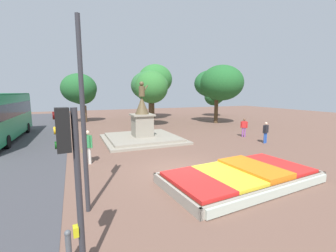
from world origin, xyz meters
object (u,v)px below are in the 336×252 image
at_px(statue_monument, 142,131).
at_px(pedestrian_crossing_plaza, 266,131).
at_px(traffic_light_near_crossing, 71,165).
at_px(kerb_bollard_mid_a, 69,247).
at_px(flower_planter, 242,176).
at_px(pedestrian_with_handbag, 88,145).
at_px(banner_pole, 83,112).
at_px(pedestrian_near_planter, 244,126).

bearing_deg(statue_monument, pedestrian_crossing_plaza, -29.42).
bearing_deg(pedestrian_crossing_plaza, traffic_light_near_crossing, -149.31).
xyz_separation_m(statue_monument, pedestrian_crossing_plaza, (8.05, -4.54, 0.19)).
bearing_deg(traffic_light_near_crossing, pedestrian_crossing_plaza, 30.69).
bearing_deg(kerb_bollard_mid_a, flower_planter, 18.08).
xyz_separation_m(statue_monument, kerb_bollard_mid_a, (-5.16, -11.78, -0.28)).
height_order(statue_monument, pedestrian_with_handbag, statue_monument).
height_order(traffic_light_near_crossing, banner_pole, banner_pole).
height_order(flower_planter, pedestrian_with_handbag, pedestrian_with_handbag).
bearing_deg(banner_pole, flower_planter, -0.66).
xyz_separation_m(flower_planter, traffic_light_near_crossing, (-6.44, -2.65, 2.15)).
xyz_separation_m(banner_pole, pedestrian_near_planter, (12.86, 7.49, -2.24)).
bearing_deg(banner_pole, pedestrian_near_planter, 30.21).
distance_m(statue_monument, pedestrian_crossing_plaza, 9.24).
xyz_separation_m(pedestrian_crossing_plaza, kerb_bollard_mid_a, (-13.20, -7.24, -0.47)).
bearing_deg(pedestrian_with_handbag, flower_planter, -41.38).
bearing_deg(statue_monument, flower_planter, -81.40).
relative_size(traffic_light_near_crossing, pedestrian_near_planter, 2.21).
xyz_separation_m(traffic_light_near_crossing, pedestrian_near_planter, (13.21, 10.21, -1.49)).
distance_m(statue_monument, banner_pole, 10.89).
height_order(banner_pole, pedestrian_with_handbag, banner_pole).
xyz_separation_m(traffic_light_near_crossing, pedestrian_with_handbag, (0.69, 7.72, -1.37)).
distance_m(banner_pole, pedestrian_near_planter, 15.05).
height_order(pedestrian_near_planter, kerb_bollard_mid_a, pedestrian_near_planter).
distance_m(banner_pole, pedestrian_crossing_plaza, 13.82).
relative_size(statue_monument, kerb_bollard_mid_a, 7.21).
xyz_separation_m(statue_monument, pedestrian_with_handbag, (-4.30, -4.55, 0.31)).
relative_size(statue_monument, pedestrian_crossing_plaza, 3.74).
bearing_deg(pedestrian_near_planter, statue_monument, 165.91).
xyz_separation_m(pedestrian_near_planter, pedestrian_crossing_plaza, (-0.18, -2.47, -0.00)).
bearing_deg(pedestrian_with_handbag, statue_monument, 46.61).
bearing_deg(kerb_bollard_mid_a, traffic_light_near_crossing, -71.35).
distance_m(pedestrian_crossing_plaza, kerb_bollard_mid_a, 15.06).
height_order(pedestrian_near_planter, pedestrian_crossing_plaza, pedestrian_near_planter).
bearing_deg(banner_pole, kerb_bollard_mid_a, -103.20).
bearing_deg(traffic_light_near_crossing, statue_monument, 67.88).
bearing_deg(flower_planter, traffic_light_near_crossing, -157.62).
relative_size(flower_planter, pedestrian_crossing_plaza, 4.31).
height_order(pedestrian_with_handbag, pedestrian_crossing_plaza, pedestrian_with_handbag).
relative_size(pedestrian_crossing_plaza, kerb_bollard_mid_a, 1.93).
height_order(pedestrian_crossing_plaza, kerb_bollard_mid_a, pedestrian_crossing_plaza).
relative_size(traffic_light_near_crossing, pedestrian_crossing_plaza, 2.21).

